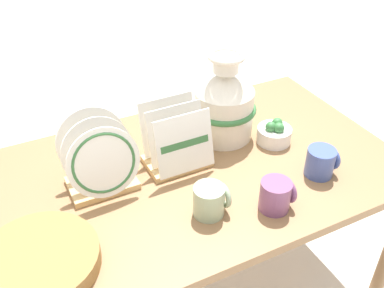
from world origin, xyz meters
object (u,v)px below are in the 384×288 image
at_px(dish_rack_square_plates, 177,146).
at_px(mug_sage_glaze, 210,200).
at_px(wicker_charger_stack, 40,261).
at_px(fruit_bowl, 274,133).
at_px(mug_plum_glaze, 276,195).
at_px(ceramic_vase, 224,102).
at_px(dish_rack_round_plates, 100,164).
at_px(mug_cobalt_glaze, 321,162).

distance_m(dish_rack_square_plates, mug_sage_glaze, 0.28).
distance_m(wicker_charger_stack, fruit_bowl, 0.95).
relative_size(mug_plum_glaze, mug_sage_glaze, 1.00).
relative_size(wicker_charger_stack, mug_sage_glaze, 3.09).
bearing_deg(fruit_bowl, ceramic_vase, 139.94).
bearing_deg(fruit_bowl, mug_plum_glaze, -124.27).
bearing_deg(mug_plum_glaze, dish_rack_round_plates, 143.74).
distance_m(wicker_charger_stack, mug_cobalt_glaze, 0.96).
height_order(wicker_charger_stack, mug_sage_glaze, mug_sage_glaze).
xyz_separation_m(mug_sage_glaze, fruit_bowl, (0.41, 0.23, -0.01)).
xyz_separation_m(dish_rack_square_plates, wicker_charger_stack, (-0.54, -0.26, -0.05)).
relative_size(ceramic_vase, wicker_charger_stack, 1.04).
height_order(dish_rack_square_plates, fruit_bowl, dish_rack_square_plates).
relative_size(dish_rack_square_plates, mug_cobalt_glaze, 2.13).
xyz_separation_m(ceramic_vase, dish_rack_square_plates, (-0.24, -0.09, -0.07)).
distance_m(mug_cobalt_glaze, mug_plum_glaze, 0.25).
xyz_separation_m(dish_rack_round_plates, wicker_charger_stack, (-0.26, -0.25, -0.07)).
bearing_deg(mug_plum_glaze, mug_cobalt_glaze, 16.64).
distance_m(dish_rack_square_plates, fruit_bowl, 0.40).
height_order(wicker_charger_stack, mug_cobalt_glaze, mug_cobalt_glaze).
bearing_deg(fruit_bowl, mug_cobalt_glaze, -82.65).
bearing_deg(wicker_charger_stack, ceramic_vase, 23.82).
height_order(dish_rack_square_plates, mug_sage_glaze, dish_rack_square_plates).
distance_m(ceramic_vase, mug_sage_glaze, 0.45).
distance_m(mug_sage_glaze, fruit_bowl, 0.47).
bearing_deg(fruit_bowl, wicker_charger_stack, -167.03).
relative_size(ceramic_vase, mug_sage_glaze, 3.22).
bearing_deg(wicker_charger_stack, mug_plum_glaze, -7.29).
height_order(ceramic_vase, dish_rack_round_plates, ceramic_vase).
bearing_deg(fruit_bowl, mug_sage_glaze, -150.06).
relative_size(ceramic_vase, fruit_bowl, 2.64).
bearing_deg(ceramic_vase, wicker_charger_stack, -156.18).
relative_size(dish_rack_round_plates, fruit_bowl, 1.96).
bearing_deg(dish_rack_round_plates, wicker_charger_stack, -136.14).
height_order(mug_cobalt_glaze, mug_plum_glaze, same).
height_order(ceramic_vase, fruit_bowl, ceramic_vase).
bearing_deg(dish_rack_square_plates, mug_cobalt_glaze, -33.29).
height_order(mug_plum_glaze, mug_sage_glaze, same).
bearing_deg(dish_rack_square_plates, mug_plum_glaze, -62.19).
distance_m(mug_plum_glaze, mug_sage_glaze, 0.21).
height_order(ceramic_vase, wicker_charger_stack, ceramic_vase).
xyz_separation_m(dish_rack_round_plates, mug_sage_glaze, (0.27, -0.27, -0.05)).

